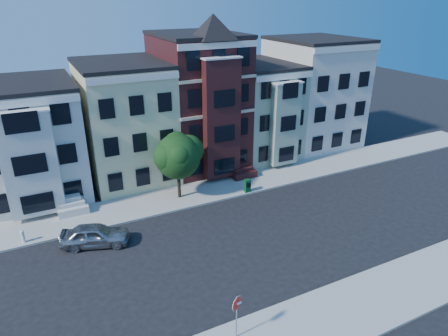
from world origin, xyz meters
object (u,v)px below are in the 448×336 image
newspaper_box (247,186)px  stop_sign (237,315)px  parked_car (95,235)px  fire_hydrant (23,237)px  street_tree (178,159)px

newspaper_box → stop_sign: size_ratio=0.40×
parked_car → stop_sign: size_ratio=1.61×
fire_hydrant → stop_sign: 16.15m
parked_car → newspaper_box: (12.74, 2.09, -0.06)m
street_tree → fire_hydrant: bearing=-172.7°
stop_sign → fire_hydrant: bearing=119.0°
newspaper_box → stop_sign: bearing=-119.4°
newspaper_box → fire_hydrant: bearing=-178.4°
fire_hydrant → stop_sign: stop_sign is taller
parked_car → newspaper_box: 12.91m
newspaper_box → fire_hydrant: 17.04m
fire_hydrant → stop_sign: size_ratio=0.26×
parked_car → street_tree: bearing=-44.3°
parked_car → fire_hydrant: size_ratio=6.19×
parked_car → stop_sign: (4.61, -11.19, 0.77)m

